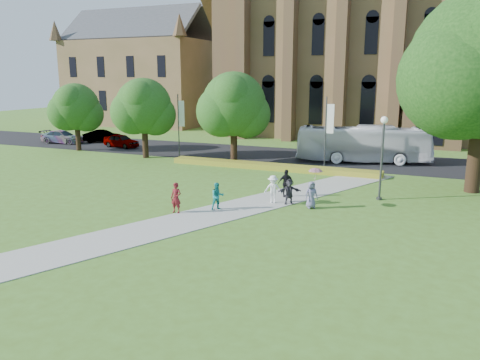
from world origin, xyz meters
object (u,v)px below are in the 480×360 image
at_px(car_0, 121,141).
at_px(car_1, 103,136).
at_px(tour_coach, 362,144).
at_px(pedestrian_0, 176,198).
at_px(car_2, 62,137).
at_px(streetlamp, 382,148).

xyz_separation_m(car_0, car_1, (-4.33, 2.33, 0.00)).
bearing_deg(tour_coach, pedestrian_0, 147.36).
bearing_deg(car_2, streetlamp, -114.91).
relative_size(tour_coach, car_0, 2.78).
distance_m(tour_coach, car_0, 25.63).
bearing_deg(car_1, pedestrian_0, -153.48).
bearing_deg(car_0, streetlamp, -102.50).
distance_m(car_1, car_2, 4.61).
relative_size(car_0, car_1, 0.96).
bearing_deg(pedestrian_0, car_1, 135.16).
xyz_separation_m(tour_coach, car_1, (-29.92, 1.24, -0.92)).
xyz_separation_m(car_1, pedestrian_0, (22.71, -21.87, 0.16)).
relative_size(car_1, pedestrian_0, 2.54).
xyz_separation_m(car_0, pedestrian_0, (18.38, -19.54, 0.16)).
distance_m(streetlamp, tour_coach, 13.48).
height_order(streetlamp, car_0, streetlamp).
xyz_separation_m(car_1, car_2, (-4.01, -2.27, -0.00)).
distance_m(tour_coach, car_1, 29.96).
height_order(streetlamp, car_2, streetlamp).
height_order(car_2, pedestrian_0, pedestrian_0).
bearing_deg(streetlamp, tour_coach, 103.19).
height_order(car_1, car_2, car_1).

